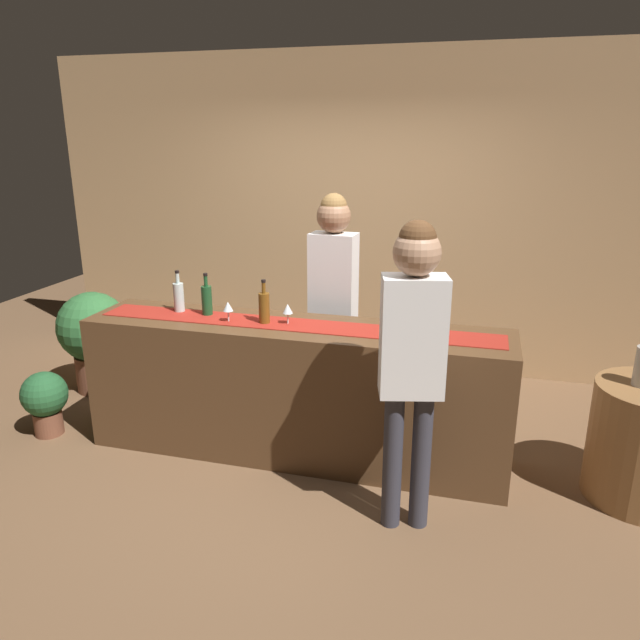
# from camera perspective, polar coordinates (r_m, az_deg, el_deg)

# --- Properties ---
(ground_plane) EXTENTS (10.00, 10.00, 0.00)m
(ground_plane) POSITION_cam_1_polar(r_m,az_deg,el_deg) (4.38, -2.32, -12.40)
(ground_plane) COLOR brown
(back_wall) EXTENTS (6.00, 0.12, 2.90)m
(back_wall) POSITION_cam_1_polar(r_m,az_deg,el_deg) (5.69, 3.32, 10.03)
(back_wall) COLOR tan
(back_wall) RESTS_ON ground
(bar_counter) EXTENTS (2.90, 0.60, 0.95)m
(bar_counter) POSITION_cam_1_polar(r_m,az_deg,el_deg) (4.17, -2.40, -6.71)
(bar_counter) COLOR #543821
(bar_counter) RESTS_ON ground
(counter_runner_cloth) EXTENTS (2.75, 0.28, 0.01)m
(counter_runner_cloth) POSITION_cam_1_polar(r_m,az_deg,el_deg) (4.00, -2.49, -0.44)
(counter_runner_cloth) COLOR maroon
(counter_runner_cloth) RESTS_ON bar_counter
(wine_bottle_clear) EXTENTS (0.07, 0.07, 0.30)m
(wine_bottle_clear) POSITION_cam_1_polar(r_m,az_deg,el_deg) (4.38, -13.34, 2.20)
(wine_bottle_clear) COLOR #B2C6C1
(wine_bottle_clear) RESTS_ON bar_counter
(wine_bottle_amber) EXTENTS (0.07, 0.07, 0.30)m
(wine_bottle_amber) POSITION_cam_1_polar(r_m,az_deg,el_deg) (4.01, -5.35, 1.22)
(wine_bottle_amber) COLOR brown
(wine_bottle_amber) RESTS_ON bar_counter
(wine_bottle_green) EXTENTS (0.07, 0.07, 0.30)m
(wine_bottle_green) POSITION_cam_1_polar(r_m,az_deg,el_deg) (4.25, -10.76, 1.92)
(wine_bottle_green) COLOR #194723
(wine_bottle_green) RESTS_ON bar_counter
(wine_glass_near_customer) EXTENTS (0.07, 0.07, 0.14)m
(wine_glass_near_customer) POSITION_cam_1_polar(r_m,az_deg,el_deg) (3.98, -3.12, 1.01)
(wine_glass_near_customer) COLOR silver
(wine_glass_near_customer) RESTS_ON bar_counter
(wine_glass_mid_counter) EXTENTS (0.07, 0.07, 0.14)m
(wine_glass_mid_counter) POSITION_cam_1_polar(r_m,az_deg,el_deg) (4.07, -8.78, 1.22)
(wine_glass_mid_counter) COLOR silver
(wine_glass_mid_counter) RESTS_ON bar_counter
(bartender) EXTENTS (0.35, 0.25, 1.77)m
(bartender) POSITION_cam_1_polar(r_m,az_deg,el_deg) (4.46, 1.27, 3.51)
(bartender) COLOR #26262B
(bartender) RESTS_ON ground
(customer_sipping) EXTENTS (0.38, 0.28, 1.77)m
(customer_sipping) POSITION_cam_1_polar(r_m,az_deg,el_deg) (3.20, 8.82, -2.40)
(customer_sipping) COLOR #33333D
(customer_sipping) RESTS_ON ground
(potted_plant_tall) EXTENTS (0.60, 0.60, 0.88)m
(potted_plant_tall) POSITION_cam_1_polar(r_m,az_deg,el_deg) (5.54, -20.80, -1.29)
(potted_plant_tall) COLOR brown
(potted_plant_tall) RESTS_ON ground
(potted_plant_small) EXTENTS (0.34, 0.34, 0.49)m
(potted_plant_small) POSITION_cam_1_polar(r_m,az_deg,el_deg) (4.93, -24.78, -6.86)
(potted_plant_small) COLOR brown
(potted_plant_small) RESTS_ON ground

